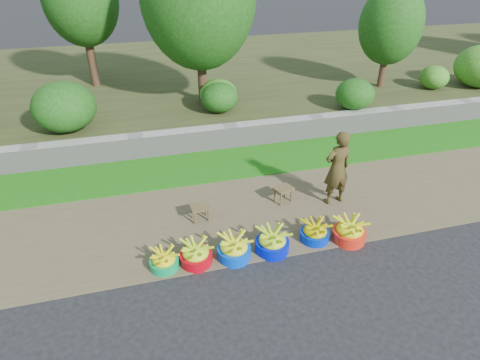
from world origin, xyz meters
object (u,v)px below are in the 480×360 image
object	(u,v)px
basin_e	(315,232)
basin_a	(164,261)
basin_c	(234,248)
vendor_woman	(337,168)
basin_d	(272,242)
basin_f	(349,231)
stool_left	(200,209)
basin_b	(196,254)
stool_right	(283,190)

from	to	relation	value
basin_e	basin_a	bearing A→B (deg)	-179.15
basin_c	basin_e	world-z (taller)	basin_c
basin_a	vendor_woman	size ratio (longest dim) A/B	0.30
basin_d	basin_f	size ratio (longest dim) A/B	1.00
basin_f	basin_d	bearing A→B (deg)	177.03
basin_e	stool_left	world-z (taller)	basin_e
basin_a	basin_d	size ratio (longest dim) A/B	0.81
basin_b	basin_c	world-z (taller)	basin_c
stool_right	vendor_woman	xyz separation A→B (m)	(0.93, -0.25, 0.49)
basin_b	basin_d	distance (m)	1.24
stool_left	basin_f	bearing A→B (deg)	-26.81
basin_d	basin_a	bearing A→B (deg)	178.78
vendor_woman	basin_d	bearing A→B (deg)	26.57
stool_right	basin_f	bearing A→B (deg)	-63.33
basin_e	stool_right	world-z (taller)	basin_e
basin_d	stool_left	distance (m)	1.48
basin_f	stool_right	bearing A→B (deg)	116.67
basin_f	stool_right	size ratio (longest dim) A/B	1.34
stool_right	vendor_woman	world-z (taller)	vendor_woman
basin_d	stool_left	bearing A→B (deg)	131.76
basin_d	basin_e	xyz separation A→B (m)	(0.78, 0.07, -0.02)
basin_d	basin_b	bearing A→B (deg)	178.43
basin_a	basin_c	bearing A→B (deg)	-1.69
basin_b	basin_c	size ratio (longest dim) A/B	0.95
basin_e	stool_right	distance (m)	1.23
basin_a	vendor_woman	distance (m)	3.52
basin_d	stool_left	size ratio (longest dim) A/B	1.56
basin_c	stool_right	bearing A→B (deg)	44.90
basin_a	basin_d	bearing A→B (deg)	-1.22
basin_c	basin_d	xyz separation A→B (m)	(0.64, -0.00, 0.00)
basin_a	stool_right	size ratio (longest dim) A/B	1.08
stool_left	stool_right	size ratio (longest dim) A/B	0.85
stool_left	basin_e	bearing A→B (deg)	-30.28
basin_f	stool_left	size ratio (longest dim) A/B	1.57
basin_d	vendor_woman	distance (m)	1.98
stool_right	basin_b	bearing A→B (deg)	-146.49
basin_f	basin_c	bearing A→B (deg)	177.85
basin_e	vendor_woman	world-z (taller)	vendor_woman
basin_b	stool_right	size ratio (longest dim) A/B	1.25
basin_b	basin_e	world-z (taller)	basin_b
basin_a	vendor_woman	world-z (taller)	vendor_woman
basin_a	basin_b	size ratio (longest dim) A/B	0.87
basin_d	stool_right	distance (m)	1.45
stool_right	vendor_woman	distance (m)	1.08
stool_left	basin_b	bearing A→B (deg)	-103.48
basin_a	basin_d	distance (m)	1.74
stool_left	vendor_woman	world-z (taller)	vendor_woman
basin_e	basin_d	bearing A→B (deg)	-174.54
basin_f	vendor_woman	distance (m)	1.27
basin_e	stool_left	bearing A→B (deg)	149.72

